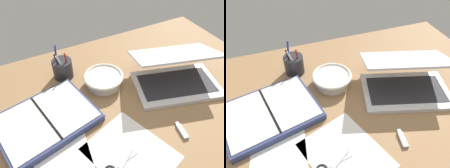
{
  "view_description": "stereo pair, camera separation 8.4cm",
  "coord_description": "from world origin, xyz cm",
  "views": [
    {
      "loc": [
        -31.06,
        -46.58,
        67.26
      ],
      "look_at": [
        -3.03,
        7.96,
        9.0
      ],
      "focal_mm": 35.0,
      "sensor_mm": 36.0,
      "label": 1
    },
    {
      "loc": [
        -23.3,
        -49.91,
        67.26
      ],
      "look_at": [
        -3.03,
        7.96,
        9.0
      ],
      "focal_mm": 35.0,
      "sensor_mm": 36.0,
      "label": 2
    }
  ],
  "objects": [
    {
      "name": "desk_top",
      "position": [
        0.0,
        0.0,
        1.0
      ],
      "size": [
        140.0,
        100.0,
        2.0
      ],
      "primitive_type": "cube",
      "color": "#936D47",
      "rests_on": "ground"
    },
    {
      "name": "laptop",
      "position": [
        24.66,
        3.12,
        6.83
      ],
      "size": [
        41.33,
        36.75,
        15.89
      ],
      "rotation": [
        0.0,
        0.0,
        -0.28
      ],
      "color": "silver",
      "rests_on": "desk_top"
    },
    {
      "name": "bowl",
      "position": [
        -2.97,
        15.89,
        4.97
      ],
      "size": [
        16.89,
        16.89,
        5.28
      ],
      "color": "silver",
      "rests_on": "desk_top"
    },
    {
      "name": "pen_cup",
      "position": [
        -16.52,
        29.03,
        6.42
      ],
      "size": [
        8.6,
        8.6,
        15.3
      ],
      "color": "#28282D",
      "rests_on": "desk_top"
    },
    {
      "name": "planner",
      "position": [
        -30.1,
        7.26,
        3.56
      ],
      "size": [
        38.65,
        32.29,
        3.3
      ],
      "rotation": [
        0.0,
        0.0,
        0.22
      ],
      "color": "navy",
      "rests_on": "desk_top"
    },
    {
      "name": "paper_sheet_front",
      "position": [
        -9.26,
        -17.38,
        2.08
      ],
      "size": [
        29.45,
        32.51,
        0.16
      ],
      "primitive_type": "cube",
      "rotation": [
        0.0,
        0.0,
        0.33
      ],
      "color": "white",
      "rests_on": "desk_top"
    },
    {
      "name": "paper_sheet_beside_planner",
      "position": [
        -29.82,
        -10.9,
        2.08
      ],
      "size": [
        21.19,
        27.28,
        0.16
      ],
      "primitive_type": "cube",
      "rotation": [
        0.0,
        0.0,
        -0.14
      ],
      "color": "white",
      "rests_on": "desk_top"
    },
    {
      "name": "usb_drive",
      "position": [
        11.0,
        -18.56,
        2.5
      ],
      "size": [
        3.05,
        7.37,
        1.0
      ],
      "rotation": [
        0.0,
        0.0,
        -0.18
      ],
      "color": "#99999E",
      "rests_on": "desk_top"
    }
  ]
}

